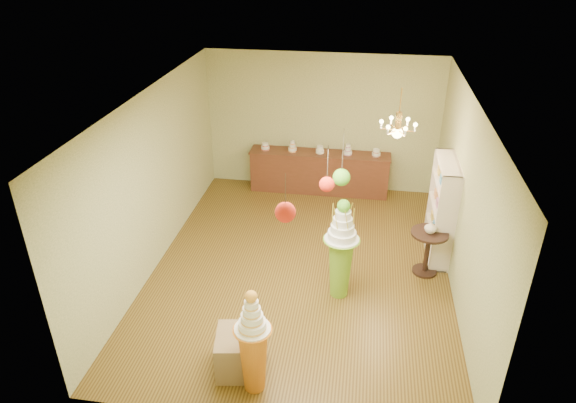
# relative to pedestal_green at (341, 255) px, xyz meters

# --- Properties ---
(floor) EXTENTS (6.50, 6.50, 0.00)m
(floor) POSITION_rel_pedestal_green_xyz_m (-0.69, 0.64, -0.74)
(floor) COLOR brown
(floor) RESTS_ON ground
(ceiling) EXTENTS (6.50, 6.50, 0.00)m
(ceiling) POSITION_rel_pedestal_green_xyz_m (-0.69, 0.64, 2.26)
(ceiling) COLOR white
(ceiling) RESTS_ON ground
(wall_back) EXTENTS (5.00, 0.04, 3.00)m
(wall_back) POSITION_rel_pedestal_green_xyz_m (-0.69, 3.89, 0.76)
(wall_back) COLOR tan
(wall_back) RESTS_ON ground
(wall_front) EXTENTS (5.00, 0.04, 3.00)m
(wall_front) POSITION_rel_pedestal_green_xyz_m (-0.69, -2.61, 0.76)
(wall_front) COLOR tan
(wall_front) RESTS_ON ground
(wall_left) EXTENTS (0.04, 6.50, 3.00)m
(wall_left) POSITION_rel_pedestal_green_xyz_m (-3.19, 0.64, 0.76)
(wall_left) COLOR tan
(wall_left) RESTS_ON ground
(wall_right) EXTENTS (0.04, 6.50, 3.00)m
(wall_right) POSITION_rel_pedestal_green_xyz_m (1.81, 0.64, 0.76)
(wall_right) COLOR tan
(wall_right) RESTS_ON ground
(pedestal_green) EXTENTS (0.69, 0.69, 1.71)m
(pedestal_green) POSITION_rel_pedestal_green_xyz_m (0.00, 0.00, 0.00)
(pedestal_green) COLOR #73AA25
(pedestal_green) RESTS_ON floor
(pedestal_orange) EXTENTS (0.54, 0.54, 1.52)m
(pedestal_orange) POSITION_rel_pedestal_green_xyz_m (-0.93, -2.07, -0.12)
(pedestal_orange) COLOR #C76B17
(pedestal_orange) RESTS_ON floor
(burlap_riser) EXTENTS (0.71, 0.71, 0.57)m
(burlap_riser) POSITION_rel_pedestal_green_xyz_m (-1.18, -1.78, -0.45)
(burlap_riser) COLOR olive
(burlap_riser) RESTS_ON floor
(sideboard) EXTENTS (3.04, 0.54, 1.16)m
(sideboard) POSITION_rel_pedestal_green_xyz_m (-0.69, 3.61, -0.26)
(sideboard) COLOR #572B1B
(sideboard) RESTS_ON floor
(shelving_unit) EXTENTS (0.33, 1.20, 1.80)m
(shelving_unit) POSITION_rel_pedestal_green_xyz_m (1.65, 1.44, 0.16)
(shelving_unit) COLOR beige
(shelving_unit) RESTS_ON floor
(round_table) EXTENTS (0.80, 0.80, 0.79)m
(round_table) POSITION_rel_pedestal_green_xyz_m (1.41, 0.82, -0.23)
(round_table) COLOR black
(round_table) RESTS_ON floor
(vase) EXTENTS (0.24, 0.24, 0.21)m
(vase) POSITION_rel_pedestal_green_xyz_m (1.41, 0.82, 0.16)
(vase) COLOR beige
(vase) RESTS_ON round_table
(pom_red_left) EXTENTS (0.22, 0.22, 0.57)m
(pom_red_left) POSITION_rel_pedestal_green_xyz_m (-0.55, -1.97, 1.81)
(pom_red_left) COLOR #413B2F
(pom_red_left) RESTS_ON ceiling
(pom_green_mid) EXTENTS (0.23, 0.23, 0.79)m
(pom_green_mid) POSITION_rel_pedestal_green_xyz_m (-0.03, -0.54, 1.58)
(pom_green_mid) COLOR #413B2F
(pom_green_mid) RESTS_ON ceiling
(pom_red_right) EXTENTS (0.19, 0.19, 0.59)m
(pom_red_right) POSITION_rel_pedestal_green_xyz_m (-0.18, -1.14, 1.76)
(pom_red_right) COLOR #413B2F
(pom_red_right) RESTS_ON ceiling
(chandelier) EXTENTS (0.70, 0.70, 0.85)m
(chandelier) POSITION_rel_pedestal_green_xyz_m (0.76, 1.45, 1.56)
(chandelier) COLOR gold
(chandelier) RESTS_ON ceiling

